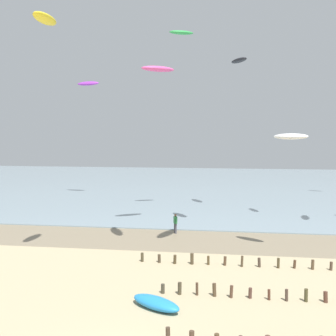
{
  "coord_description": "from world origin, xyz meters",
  "views": [
    {
      "loc": [
        4.14,
        -13.82,
        8.54
      ],
      "look_at": [
        0.58,
        10.42,
        6.61
      ],
      "focal_mm": 45.15,
      "sensor_mm": 36.0,
      "label": 1
    }
  ],
  "objects_px": {
    "grounded_kite": "(156,303)",
    "kite_aloft_9": "(158,69)",
    "kite_aloft_6": "(239,60)",
    "kite_aloft_2": "(88,83)",
    "kite_aloft_12": "(291,136)",
    "kite_aloft_3": "(45,19)",
    "kite_aloft_4": "(181,33)",
    "person_left_flank": "(175,223)"
  },
  "relations": [
    {
      "from": "kite_aloft_3",
      "to": "kite_aloft_6",
      "type": "height_order",
      "value": "kite_aloft_6"
    },
    {
      "from": "kite_aloft_9",
      "to": "kite_aloft_2",
      "type": "bearing_deg",
      "value": 92.07
    },
    {
      "from": "kite_aloft_2",
      "to": "kite_aloft_6",
      "type": "xyz_separation_m",
      "value": [
        19.53,
        -8.24,
        1.1
      ]
    },
    {
      "from": "kite_aloft_4",
      "to": "kite_aloft_9",
      "type": "relative_size",
      "value": 0.85
    },
    {
      "from": "person_left_flank",
      "to": "kite_aloft_9",
      "type": "distance_m",
      "value": 13.43
    },
    {
      "from": "grounded_kite",
      "to": "kite_aloft_6",
      "type": "relative_size",
      "value": 0.98
    },
    {
      "from": "grounded_kite",
      "to": "kite_aloft_3",
      "type": "relative_size",
      "value": 1.01
    },
    {
      "from": "grounded_kite",
      "to": "kite_aloft_2",
      "type": "xyz_separation_m",
      "value": [
        -15.17,
        34.55,
        15.05
      ]
    },
    {
      "from": "person_left_flank",
      "to": "kite_aloft_3",
      "type": "height_order",
      "value": "kite_aloft_3"
    },
    {
      "from": "kite_aloft_4",
      "to": "kite_aloft_6",
      "type": "height_order",
      "value": "kite_aloft_4"
    },
    {
      "from": "kite_aloft_4",
      "to": "kite_aloft_12",
      "type": "distance_m",
      "value": 19.6
    },
    {
      "from": "kite_aloft_9",
      "to": "grounded_kite",
      "type": "bearing_deg",
      "value": -113.41
    },
    {
      "from": "grounded_kite",
      "to": "kite_aloft_6",
      "type": "height_order",
      "value": "kite_aloft_6"
    },
    {
      "from": "grounded_kite",
      "to": "kite_aloft_6",
      "type": "distance_m",
      "value": 31.17
    },
    {
      "from": "person_left_flank",
      "to": "kite_aloft_6",
      "type": "distance_m",
      "value": 19.44
    },
    {
      "from": "kite_aloft_12",
      "to": "grounded_kite",
      "type": "bearing_deg",
      "value": 89.74
    },
    {
      "from": "kite_aloft_2",
      "to": "kite_aloft_9",
      "type": "relative_size",
      "value": 1.04
    },
    {
      "from": "person_left_flank",
      "to": "kite_aloft_12",
      "type": "bearing_deg",
      "value": -29.54
    },
    {
      "from": "grounded_kite",
      "to": "kite_aloft_6",
      "type": "xyz_separation_m",
      "value": [
        4.36,
        26.3,
        16.15
      ]
    },
    {
      "from": "person_left_flank",
      "to": "kite_aloft_9",
      "type": "bearing_deg",
      "value": 156.65
    },
    {
      "from": "person_left_flank",
      "to": "kite_aloft_12",
      "type": "xyz_separation_m",
      "value": [
        8.84,
        -5.01,
        7.51
      ]
    },
    {
      "from": "kite_aloft_3",
      "to": "kite_aloft_4",
      "type": "relative_size",
      "value": 1.09
    },
    {
      "from": "kite_aloft_6",
      "to": "grounded_kite",
      "type": "bearing_deg",
      "value": -36.52
    },
    {
      "from": "kite_aloft_4",
      "to": "kite_aloft_12",
      "type": "xyz_separation_m",
      "value": [
        9.35,
        -13.52,
        -10.67
      ]
    },
    {
      "from": "kite_aloft_2",
      "to": "kite_aloft_4",
      "type": "height_order",
      "value": "kite_aloft_4"
    },
    {
      "from": "person_left_flank",
      "to": "kite_aloft_4",
      "type": "height_order",
      "value": "kite_aloft_4"
    },
    {
      "from": "grounded_kite",
      "to": "kite_aloft_2",
      "type": "height_order",
      "value": "kite_aloft_2"
    },
    {
      "from": "person_left_flank",
      "to": "grounded_kite",
      "type": "bearing_deg",
      "value": -86.07
    },
    {
      "from": "person_left_flank",
      "to": "kite_aloft_6",
      "type": "relative_size",
      "value": 0.59
    },
    {
      "from": "person_left_flank",
      "to": "kite_aloft_12",
      "type": "distance_m",
      "value": 12.64
    },
    {
      "from": "kite_aloft_12",
      "to": "kite_aloft_4",
      "type": "bearing_deg",
      "value": -20.27
    },
    {
      "from": "kite_aloft_3",
      "to": "kite_aloft_9",
      "type": "bearing_deg",
      "value": -24.69
    },
    {
      "from": "kite_aloft_2",
      "to": "kite_aloft_9",
      "type": "xyz_separation_m",
      "value": [
        12.44,
        -17.9,
        -1.1
      ]
    },
    {
      "from": "kite_aloft_3",
      "to": "kite_aloft_12",
      "type": "height_order",
      "value": "kite_aloft_3"
    },
    {
      "from": "kite_aloft_3",
      "to": "kite_aloft_9",
      "type": "distance_m",
      "value": 12.45
    },
    {
      "from": "grounded_kite",
      "to": "kite_aloft_9",
      "type": "xyz_separation_m",
      "value": [
        -2.73,
        16.65,
        13.95
      ]
    },
    {
      "from": "kite_aloft_2",
      "to": "kite_aloft_12",
      "type": "bearing_deg",
      "value": -34.82
    },
    {
      "from": "person_left_flank",
      "to": "kite_aloft_6",
      "type": "bearing_deg",
      "value": 62.24
    },
    {
      "from": "grounded_kite",
      "to": "kite_aloft_9",
      "type": "relative_size",
      "value": 0.93
    },
    {
      "from": "grounded_kite",
      "to": "kite_aloft_2",
      "type": "distance_m",
      "value": 40.62
    },
    {
      "from": "person_left_flank",
      "to": "kite_aloft_4",
      "type": "bearing_deg",
      "value": 93.42
    },
    {
      "from": "kite_aloft_3",
      "to": "kite_aloft_12",
      "type": "distance_m",
      "value": 18.1
    }
  ]
}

